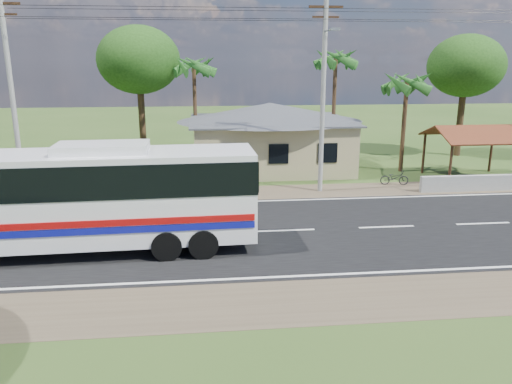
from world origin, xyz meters
TOP-DOWN VIEW (x-y plane):
  - ground at (0.00, 0.00)m, footprint 120.00×120.00m
  - road at (0.00, 0.00)m, footprint 120.00×16.00m
  - house at (1.00, 13.00)m, footprint 12.40×10.00m
  - waiting_shed at (13.00, 8.50)m, footprint 5.20×4.48m
  - concrete_barrier at (12.00, 5.60)m, footprint 7.00×0.30m
  - utility_poles at (2.67, 6.49)m, footprint 32.80×2.22m
  - palm_near at (9.50, 11.00)m, footprint 2.80×2.80m
  - palm_mid at (6.00, 15.50)m, footprint 2.80×2.80m
  - palm_far at (-4.00, 16.00)m, footprint 2.80×2.80m
  - tree_behind_house at (-8.00, 18.00)m, footprint 6.00×6.00m
  - tree_behind_shed at (16.00, 16.00)m, footprint 5.60×5.60m
  - coach_bus at (-8.29, -1.57)m, footprint 13.61×3.31m
  - motorcycle at (7.69, 7.42)m, footprint 1.71×0.81m
  - small_car at (-12.37, 1.59)m, footprint 2.66×4.01m

SIDE VIEW (x-z plane):
  - ground at x=0.00m, z-range 0.00..0.00m
  - road at x=0.00m, z-range -0.01..0.02m
  - motorcycle at x=7.69m, z-range 0.00..0.86m
  - concrete_barrier at x=12.00m, z-range 0.00..0.90m
  - small_car at x=-12.37m, z-range 0.00..1.27m
  - coach_bus at x=-8.29m, z-range 0.30..4.50m
  - house at x=1.00m, z-range 0.14..5.14m
  - waiting_shed at x=13.00m, z-range 1.05..4.40m
  - palm_near at x=9.50m, z-range 2.36..9.06m
  - utility_poles at x=2.67m, z-range 0.27..11.27m
  - palm_far at x=-4.00m, z-range 2.83..10.53m
  - tree_behind_shed at x=16.00m, z-range 2.17..11.19m
  - tree_behind_house at x=-8.00m, z-range 2.31..11.92m
  - palm_mid at x=6.00m, z-range 3.06..11.26m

